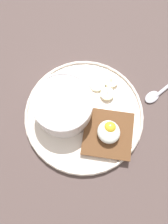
{
  "coord_description": "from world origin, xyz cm",
  "views": [
    {
      "loc": [
        -14.25,
        5.13,
        54.66
      ],
      "look_at": [
        0.0,
        0.0,
        5.0
      ],
      "focal_mm": 40.0,
      "sensor_mm": 36.0,
      "label": 1
    }
  ],
  "objects_px": {
    "toast_slice": "(108,134)",
    "banana_slice_front": "(107,94)",
    "banana_slice_left": "(97,84)",
    "oatmeal_bowl": "(63,106)",
    "banana_slice_back": "(111,81)",
    "poached_egg": "(109,131)",
    "spoon": "(159,91)"
  },
  "relations": [
    {
      "from": "poached_egg",
      "to": "spoon",
      "type": "xyz_separation_m",
      "value": [
        0.05,
        -0.15,
        -0.03
      ]
    },
    {
      "from": "banana_slice_front",
      "to": "banana_slice_left",
      "type": "height_order",
      "value": "banana_slice_front"
    },
    {
      "from": "oatmeal_bowl",
      "to": "poached_egg",
      "type": "height_order",
      "value": "oatmeal_bowl"
    },
    {
      "from": "banana_slice_left",
      "to": "toast_slice",
      "type": "bearing_deg",
      "value": 170.03
    },
    {
      "from": "banana_slice_front",
      "to": "banana_slice_back",
      "type": "xyz_separation_m",
      "value": [
        0.03,
        -0.02,
        -0.0
      ]
    },
    {
      "from": "oatmeal_bowl",
      "to": "banana_slice_front",
      "type": "height_order",
      "value": "oatmeal_bowl"
    },
    {
      "from": "oatmeal_bowl",
      "to": "toast_slice",
      "type": "bearing_deg",
      "value": -139.48
    },
    {
      "from": "toast_slice",
      "to": "oatmeal_bowl",
      "type": "bearing_deg",
      "value": 40.52
    },
    {
      "from": "poached_egg",
      "to": "banana_slice_back",
      "type": "distance_m",
      "value": 0.12
    },
    {
      "from": "toast_slice",
      "to": "banana_slice_front",
      "type": "xyz_separation_m",
      "value": [
        0.08,
        -0.03,
        -0.0
      ]
    },
    {
      "from": "poached_egg",
      "to": "spoon",
      "type": "height_order",
      "value": "poached_egg"
    },
    {
      "from": "banana_slice_left",
      "to": "banana_slice_front",
      "type": "bearing_deg",
      "value": -159.59
    },
    {
      "from": "poached_egg",
      "to": "banana_slice_back",
      "type": "xyz_separation_m",
      "value": [
        0.11,
        -0.05,
        -0.02
      ]
    },
    {
      "from": "banana_slice_front",
      "to": "banana_slice_left",
      "type": "distance_m",
      "value": 0.03
    },
    {
      "from": "poached_egg",
      "to": "banana_slice_left",
      "type": "relative_size",
      "value": 1.18
    },
    {
      "from": "toast_slice",
      "to": "banana_slice_front",
      "type": "bearing_deg",
      "value": -20.6
    },
    {
      "from": "poached_egg",
      "to": "toast_slice",
      "type": "bearing_deg",
      "value": 145.46
    },
    {
      "from": "oatmeal_bowl",
      "to": "banana_slice_left",
      "type": "bearing_deg",
      "value": -69.24
    },
    {
      "from": "banana_slice_front",
      "to": "spoon",
      "type": "distance_m",
      "value": 0.12
    },
    {
      "from": "oatmeal_bowl",
      "to": "poached_egg",
      "type": "xyz_separation_m",
      "value": [
        -0.08,
        -0.07,
        -0.01
      ]
    },
    {
      "from": "banana_slice_left",
      "to": "banana_slice_back",
      "type": "xyz_separation_m",
      "value": [
        -0.0,
        -0.03,
        0.0
      ]
    },
    {
      "from": "oatmeal_bowl",
      "to": "poached_egg",
      "type": "distance_m",
      "value": 0.11
    },
    {
      "from": "toast_slice",
      "to": "banana_slice_back",
      "type": "relative_size",
      "value": 3.55
    },
    {
      "from": "banana_slice_back",
      "to": "spoon",
      "type": "distance_m",
      "value": 0.11
    },
    {
      "from": "toast_slice",
      "to": "banana_slice_back",
      "type": "height_order",
      "value": "toast_slice"
    },
    {
      "from": "oatmeal_bowl",
      "to": "poached_egg",
      "type": "relative_size",
      "value": 2.53
    },
    {
      "from": "poached_egg",
      "to": "banana_slice_left",
      "type": "bearing_deg",
      "value": -9.67
    },
    {
      "from": "banana_slice_left",
      "to": "banana_slice_back",
      "type": "relative_size",
      "value": 1.07
    },
    {
      "from": "toast_slice",
      "to": "banana_slice_front",
      "type": "height_order",
      "value": "same"
    },
    {
      "from": "oatmeal_bowl",
      "to": "spoon",
      "type": "bearing_deg",
      "value": -96.91
    },
    {
      "from": "banana_slice_left",
      "to": "poached_egg",
      "type": "bearing_deg",
      "value": 170.33
    },
    {
      "from": "banana_slice_left",
      "to": "oatmeal_bowl",
      "type": "bearing_deg",
      "value": 110.76
    }
  ]
}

